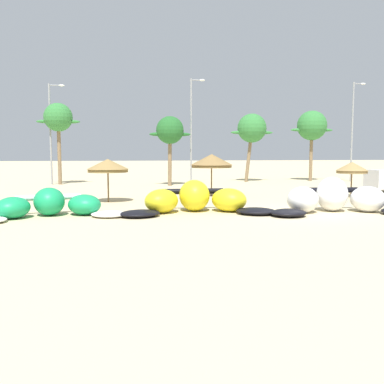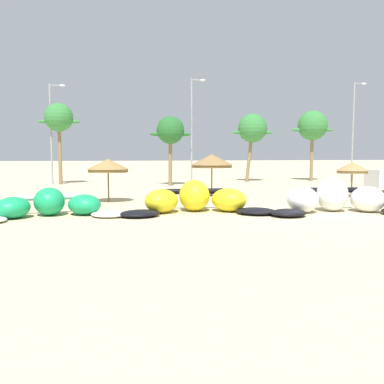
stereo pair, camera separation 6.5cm
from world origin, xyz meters
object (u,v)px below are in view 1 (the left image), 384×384
Objects in this scene: kite_left_of_center at (335,199)px; palm_center_left at (312,126)px; kite_left at (196,200)px; lamppost_west_center at (192,127)px; beach_umbrella_near_palms at (352,168)px; person_by_umbrellas at (331,191)px; beach_umbrella_near_van at (108,166)px; palm_left at (170,131)px; palm_leftmost at (58,119)px; beach_umbrella_middle at (212,161)px; palm_left_of_gap at (252,129)px; lamppost_east_center at (353,128)px; kite_far_left at (50,206)px; lamppost_west at (51,129)px.

palm_center_left is (8.95, 23.43, 5.37)m from kite_left_of_center.
lamppost_west_center is (2.50, 18.92, 5.06)m from kite_left.
beach_umbrella_near_palms is 4.87m from person_by_umbrellas.
person_by_umbrellas is (9.03, 2.41, 0.16)m from kite_left.
beach_umbrella_near_van is 0.42× the size of palm_left.
beach_umbrella_near_van is 17.25m from palm_leftmost.
beach_umbrella_middle is at bearing -77.85° from palm_left.
lamppost_east_center reaches higher than palm_left_of_gap.
beach_umbrella_near_palms is 0.25× the size of lamppost_west_center.
kite_left_of_center is 2.94× the size of beach_umbrella_near_van.
palm_leftmost is 20.16m from palm_left_of_gap.
kite_left is at bearing -63.23° from palm_leftmost.
beach_umbrella_near_van is (-4.96, 5.27, 1.73)m from kite_left.
kite_far_left is 16.86m from person_by_umbrellas.
kite_far_left is 22.55m from palm_leftmost.
palm_left is at bearing 110.87° from kite_left_of_center.
palm_left_of_gap reaches higher than person_by_umbrellas.
beach_umbrella_middle is 10.60m from palm_left.
kite_far_left is 1.05× the size of palm_left_of_gap.
lamppost_east_center reaches higher than palm_leftmost.
palm_left_of_gap is at bearing 63.27° from beach_umbrella_middle.
beach_umbrella_near_van reaches higher than kite_far_left.
lamppost_west is (-0.69, 0.04, -1.05)m from palm_leftmost.
beach_umbrella_middle is at bearing -45.23° from palm_leftmost.
kite_left_of_center is at bearing -49.73° from lamppost_west.
lamppost_east_center is (18.23, 13.02, 3.29)m from beach_umbrella_middle.
kite_left is 0.83× the size of lamppost_west_center.
beach_umbrella_near_palms is (17.22, 0.54, -0.25)m from beach_umbrella_near_van.
lamppost_west is (-13.69, 13.14, 2.87)m from beach_umbrella_middle.
lamppost_east_center is (20.61, 20.95, 5.24)m from kite_left.
beach_umbrella_near_palms is 0.38× the size of palm_left.
lamppost_west_center is (2.27, 0.94, 0.48)m from palm_left.
beach_umbrella_middle is 0.38× the size of palm_leftmost.
lamppost_west_center reaches higher than palm_leftmost.
palm_leftmost is at bearing 98.03° from kite_far_left.
palm_left_of_gap is at bearing 2.93° from palm_leftmost.
lamppost_west_center is (13.11, -2.11, -0.82)m from palm_leftmost.
beach_umbrella_near_palms reaches higher than kite_far_left.
kite_left_of_center is 1.02× the size of palm_leftmost.
beach_umbrella_near_palms is 16.73m from lamppost_west_center.
kite_left is 24.55m from palm_left_of_gap.
kite_left_of_center is 0.83× the size of lamppost_west.
palm_left is (0.23, 17.97, 4.57)m from kite_left.
palm_leftmost is 0.75× the size of lamppost_east_center.
lamppost_west is at bearing 136.17° from beach_umbrella_middle.
kite_left is at bearing -106.77° from beach_umbrella_middle.
lamppost_east_center is (11.11, -1.11, 0.17)m from palm_left_of_gap.
lamppost_west_center is (-6.53, 16.50, 4.90)m from person_by_umbrellas.
palm_left_of_gap is 0.69× the size of lamppost_east_center.
kite_left is 1.07× the size of palm_leftmost.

